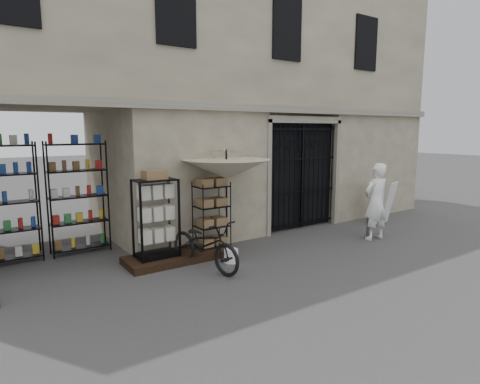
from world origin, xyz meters
TOP-DOWN VIEW (x-y plane):
  - ground at (0.00, 0.00)m, footprint 80.00×80.00m
  - main_building at (0.00, 4.00)m, footprint 14.00×4.00m
  - shop_recess at (-4.50, 2.80)m, footprint 3.00×1.70m
  - shop_shelving at (-4.55, 3.30)m, footprint 2.70×0.50m
  - iron_gate at (1.75, 2.28)m, footprint 2.50×0.21m
  - step_platform at (-2.40, 1.55)m, footprint 2.00×0.90m
  - display_cabinet at (-2.74, 1.57)m, footprint 0.88×0.63m
  - wire_rack at (-1.40, 1.65)m, footprint 0.74×0.56m
  - market_umbrella at (-1.09, 1.50)m, footprint 2.12×2.14m
  - white_bucket at (-1.44, 0.79)m, footprint 0.31×0.31m
  - bicycle at (-2.07, 0.78)m, footprint 0.86×1.12m
  - steel_bollard at (2.50, 0.40)m, footprint 0.17×0.17m
  - shopkeeper at (2.54, 0.27)m, footprint 0.87×1.98m
  - easel_sign at (4.14, 1.23)m, footprint 0.76×0.82m

SIDE VIEW (x-z plane):
  - ground at x=0.00m, z-range 0.00..0.00m
  - bicycle at x=-2.07m, z-range -0.95..0.95m
  - shopkeeper at x=2.54m, z-range -0.23..0.23m
  - step_platform at x=-2.40m, z-range 0.00..0.15m
  - white_bucket at x=-1.44m, z-range 0.00..0.28m
  - steel_bollard at x=2.50m, z-range 0.00..0.76m
  - easel_sign at x=4.14m, z-range 0.02..1.25m
  - wire_rack at x=-1.40m, z-range -0.02..1.57m
  - display_cabinet at x=-2.74m, z-range 0.00..1.74m
  - shop_shelving at x=-4.55m, z-range 0.00..2.50m
  - iron_gate at x=1.75m, z-range 0.00..3.00m
  - shop_recess at x=-4.50m, z-range 0.00..3.00m
  - market_umbrella at x=-1.09m, z-range 0.61..3.38m
  - main_building at x=0.00m, z-range 0.00..9.00m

